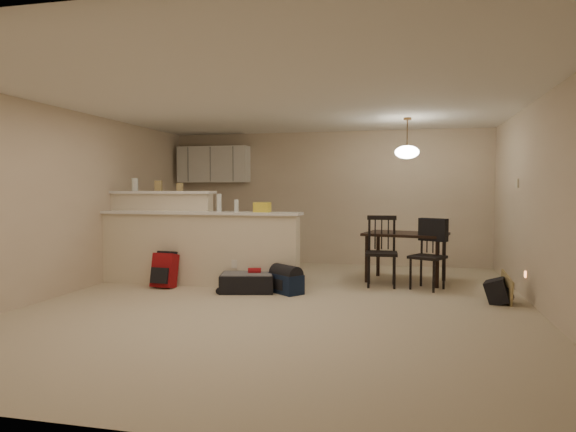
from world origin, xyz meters
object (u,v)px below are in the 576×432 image
(dining_chair_near, at_px, (382,251))
(dining_chair_far, at_px, (427,255))
(pendant_lamp, at_px, (407,151))
(red_backpack, at_px, (165,271))
(suitcase, at_px, (247,283))
(black_daypack, at_px, (498,291))
(navy_duffel, at_px, (286,283))
(dining_table, at_px, (406,239))

(dining_chair_near, distance_m, dining_chair_far, 0.65)
(pendant_lamp, xyz_separation_m, red_backpack, (-3.39, -1.27, -1.75))
(suitcase, xyz_separation_m, black_daypack, (3.25, 0.04, 0.02))
(pendant_lamp, xyz_separation_m, dining_chair_near, (-0.34, -0.49, -1.48))
(navy_duffel, bearing_deg, dining_chair_far, 59.27)
(navy_duffel, height_order, black_daypack, black_daypack)
(dining_chair_near, xyz_separation_m, navy_duffel, (-1.25, -0.78, -0.38))
(pendant_lamp, distance_m, suitcase, 3.12)
(dining_chair_near, xyz_separation_m, suitcase, (-1.79, -0.82, -0.39))
(dining_chair_near, bearing_deg, pendant_lamp, 51.86)
(pendant_lamp, bearing_deg, black_daypack, -48.46)
(dining_chair_far, relative_size, suitcase, 1.35)
(red_backpack, bearing_deg, suitcase, 3.47)
(dining_table, bearing_deg, dining_chair_near, -113.03)
(dining_chair_far, height_order, black_daypack, dining_chair_far)
(navy_duffel, relative_size, black_daypack, 1.45)
(pendant_lamp, distance_m, navy_duffel, 2.75)
(dining_chair_far, distance_m, red_backpack, 3.76)
(red_backpack, height_order, black_daypack, red_backpack)
(dining_chair_far, relative_size, black_daypack, 2.94)
(suitcase, bearing_deg, red_backpack, 165.69)
(dining_chair_far, bearing_deg, red_backpack, -141.53)
(dining_table, relative_size, dining_chair_near, 1.31)
(dining_chair_far, bearing_deg, dining_chair_near, -159.24)
(dining_table, height_order, black_daypack, dining_table)
(pendant_lamp, height_order, red_backpack, pendant_lamp)
(dining_chair_far, xyz_separation_m, suitcase, (-2.43, -0.74, -0.37))
(pendant_lamp, xyz_separation_m, dining_chair_far, (0.30, -0.56, -1.50))
(dining_table, relative_size, suitcase, 1.85)
(red_backpack, bearing_deg, navy_duffel, 5.07)
(dining_chair_far, xyz_separation_m, black_daypack, (0.82, -0.70, -0.34))
(dining_chair_near, bearing_deg, dining_chair_far, -9.81)
(dining_table, height_order, suitcase, dining_table)
(suitcase, height_order, navy_duffel, navy_duffel)
(pendant_lamp, height_order, dining_chair_near, pendant_lamp)
(suitcase, height_order, red_backpack, red_backpack)
(navy_duffel, bearing_deg, dining_table, 77.41)
(dining_table, relative_size, dining_chair_far, 1.37)
(dining_table, distance_m, pendant_lamp, 1.33)
(dining_chair_far, bearing_deg, pendant_lamp, 145.65)
(suitcase, relative_size, black_daypack, 2.18)
(dining_chair_far, xyz_separation_m, red_backpack, (-3.69, -0.70, -0.25))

